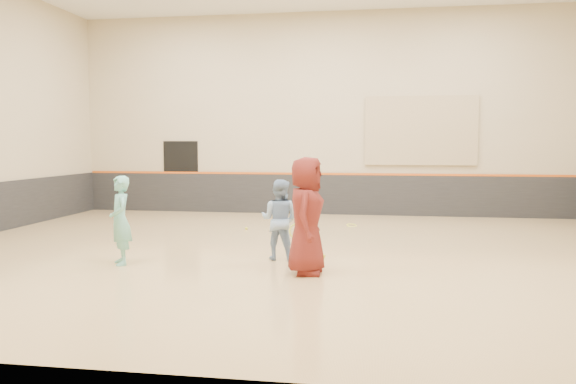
% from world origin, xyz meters
% --- Properties ---
extents(room, '(15.04, 12.04, 6.22)m').
position_xyz_m(room, '(0.00, 0.00, 0.81)').
color(room, tan).
rests_on(room, ground).
extents(wainscot_back, '(14.90, 0.04, 1.20)m').
position_xyz_m(wainscot_back, '(0.00, 5.97, 0.60)').
color(wainscot_back, '#232326').
rests_on(wainscot_back, floor).
extents(accent_stripe, '(14.90, 0.03, 0.06)m').
position_xyz_m(accent_stripe, '(0.00, 5.96, 1.22)').
color(accent_stripe, '#D85914').
rests_on(accent_stripe, wall_back).
extents(acoustic_panel, '(3.20, 0.08, 2.00)m').
position_xyz_m(acoustic_panel, '(2.80, 5.95, 2.50)').
color(acoustic_panel, tan).
rests_on(acoustic_panel, wall_back).
extents(doorway, '(1.10, 0.05, 2.20)m').
position_xyz_m(doorway, '(-4.50, 5.98, 1.10)').
color(doorway, black).
rests_on(doorway, floor).
extents(girl, '(0.63, 0.68, 1.57)m').
position_xyz_m(girl, '(-2.91, -1.59, 0.78)').
color(girl, '#73C8BB').
rests_on(girl, floor).
extents(instructor, '(0.81, 0.69, 1.48)m').
position_xyz_m(instructor, '(-0.21, -0.74, 0.74)').
color(instructor, '#87A9D2').
rests_on(instructor, floor).
extents(young_man, '(0.63, 0.95, 1.92)m').
position_xyz_m(young_man, '(0.42, -1.79, 0.96)').
color(young_man, maroon).
rests_on(young_man, floor).
extents(held_racket, '(0.31, 0.31, 0.65)m').
position_xyz_m(held_racket, '(0.15, -0.93, 0.55)').
color(held_racket, '#C6D92F').
rests_on(held_racket, instructor).
extents(spare_racket, '(0.60, 0.60, 0.14)m').
position_xyz_m(spare_racket, '(0.93, 3.67, 0.07)').
color(spare_racket, '#D3E131').
rests_on(spare_racket, floor).
extents(ball_under_racket, '(0.07, 0.07, 0.07)m').
position_xyz_m(ball_under_racket, '(0.59, -0.49, 0.03)').
color(ball_under_racket, '#EDF037').
rests_on(ball_under_racket, floor).
extents(ball_in_hand, '(0.07, 0.07, 0.07)m').
position_xyz_m(ball_in_hand, '(0.51, -1.91, 1.20)').
color(ball_in_hand, '#BAD130').
rests_on(ball_in_hand, young_man).
extents(ball_beside_spare, '(0.07, 0.07, 0.07)m').
position_xyz_m(ball_beside_spare, '(-1.62, 2.62, 0.03)').
color(ball_beside_spare, yellow).
rests_on(ball_beside_spare, floor).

